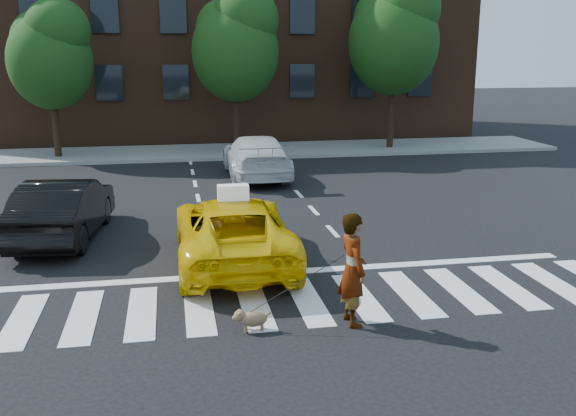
{
  "coord_description": "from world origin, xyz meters",
  "views": [
    {
      "loc": [
        -2.37,
        -10.83,
        4.53
      ],
      "look_at": [
        0.13,
        2.7,
        1.1
      ],
      "focal_mm": 40.0,
      "sensor_mm": 36.0,
      "label": 1
    }
  ],
  "objects_px": {
    "tree_mid": "(236,41)",
    "taxi": "(233,230)",
    "tree_right": "(395,31)",
    "white_suv": "(256,156)",
    "black_sedan": "(64,209)",
    "tree_left": "(50,51)",
    "dog": "(251,318)",
    "woman": "(353,269)"
  },
  "relations": [
    {
      "from": "white_suv",
      "to": "woman",
      "type": "relative_size",
      "value": 2.7
    },
    {
      "from": "tree_left",
      "to": "dog",
      "type": "relative_size",
      "value": 10.0
    },
    {
      "from": "tree_left",
      "to": "woman",
      "type": "distance_m",
      "value": 19.89
    },
    {
      "from": "black_sedan",
      "to": "woman",
      "type": "bearing_deg",
      "value": 138.29
    },
    {
      "from": "tree_right",
      "to": "white_suv",
      "type": "xyz_separation_m",
      "value": [
        -6.89,
        -5.19,
        -4.51
      ]
    },
    {
      "from": "tree_left",
      "to": "black_sedan",
      "type": "relative_size",
      "value": 1.43
    },
    {
      "from": "tree_right",
      "to": "woman",
      "type": "relative_size",
      "value": 3.99
    },
    {
      "from": "tree_left",
      "to": "tree_right",
      "type": "xyz_separation_m",
      "value": [
        14.5,
        -0.0,
        0.82
      ]
    },
    {
      "from": "tree_right",
      "to": "white_suv",
      "type": "relative_size",
      "value": 1.48
    },
    {
      "from": "dog",
      "to": "black_sedan",
      "type": "bearing_deg",
      "value": 126.44
    },
    {
      "from": "taxi",
      "to": "black_sedan",
      "type": "relative_size",
      "value": 1.14
    },
    {
      "from": "tree_left",
      "to": "taxi",
      "type": "height_order",
      "value": "tree_left"
    },
    {
      "from": "tree_right",
      "to": "taxi",
      "type": "height_order",
      "value": "tree_right"
    },
    {
      "from": "taxi",
      "to": "woman",
      "type": "height_order",
      "value": "woman"
    },
    {
      "from": "tree_right",
      "to": "dog",
      "type": "relative_size",
      "value": 11.85
    },
    {
      "from": "woman",
      "to": "dog",
      "type": "relative_size",
      "value": 2.97
    },
    {
      "from": "tree_right",
      "to": "white_suv",
      "type": "distance_m",
      "value": 9.73
    },
    {
      "from": "tree_mid",
      "to": "white_suv",
      "type": "xyz_separation_m",
      "value": [
        0.11,
        -5.19,
        -4.1
      ]
    },
    {
      "from": "tree_mid",
      "to": "taxi",
      "type": "height_order",
      "value": "tree_mid"
    },
    {
      "from": "tree_mid",
      "to": "tree_right",
      "type": "relative_size",
      "value": 0.92
    },
    {
      "from": "tree_right",
      "to": "white_suv",
      "type": "bearing_deg",
      "value": -143.03
    },
    {
      "from": "tree_right",
      "to": "black_sedan",
      "type": "bearing_deg",
      "value": -136.29
    },
    {
      "from": "tree_right",
      "to": "dog",
      "type": "height_order",
      "value": "tree_right"
    },
    {
      "from": "white_suv",
      "to": "woman",
      "type": "bearing_deg",
      "value": 89.79
    },
    {
      "from": "tree_mid",
      "to": "woman",
      "type": "xyz_separation_m",
      "value": [
        -0.01,
        -18.1,
        -3.89
      ]
    },
    {
      "from": "tree_mid",
      "to": "white_suv",
      "type": "bearing_deg",
      "value": -88.79
    },
    {
      "from": "tree_left",
      "to": "tree_mid",
      "type": "xyz_separation_m",
      "value": [
        7.5,
        -0.0,
        0.41
      ]
    },
    {
      "from": "tree_right",
      "to": "black_sedan",
      "type": "distance_m",
      "value": 17.92
    },
    {
      "from": "tree_mid",
      "to": "woman",
      "type": "height_order",
      "value": "tree_mid"
    },
    {
      "from": "black_sedan",
      "to": "white_suv",
      "type": "xyz_separation_m",
      "value": [
        5.64,
        6.79,
        0.01
      ]
    },
    {
      "from": "tree_left",
      "to": "dog",
      "type": "bearing_deg",
      "value": -72.32
    },
    {
      "from": "tree_left",
      "to": "black_sedan",
      "type": "height_order",
      "value": "tree_left"
    },
    {
      "from": "tree_left",
      "to": "white_suv",
      "type": "bearing_deg",
      "value": -34.28
    },
    {
      "from": "black_sedan",
      "to": "dog",
      "type": "xyz_separation_m",
      "value": [
        3.8,
        -6.11,
        -0.53
      ]
    },
    {
      "from": "tree_right",
      "to": "taxi",
      "type": "distance_m",
      "value": 17.49
    },
    {
      "from": "taxi",
      "to": "white_suv",
      "type": "relative_size",
      "value": 0.99
    },
    {
      "from": "tree_mid",
      "to": "dog",
      "type": "xyz_separation_m",
      "value": [
        -1.74,
        -18.09,
        -4.64
      ]
    },
    {
      "from": "tree_mid",
      "to": "taxi",
      "type": "relative_size",
      "value": 1.38
    },
    {
      "from": "tree_mid",
      "to": "black_sedan",
      "type": "height_order",
      "value": "tree_mid"
    },
    {
      "from": "tree_right",
      "to": "tree_mid",
      "type": "bearing_deg",
      "value": 180.0
    },
    {
      "from": "black_sedan",
      "to": "white_suv",
      "type": "height_order",
      "value": "white_suv"
    },
    {
      "from": "tree_left",
      "to": "taxi",
      "type": "relative_size",
      "value": 1.26
    }
  ]
}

